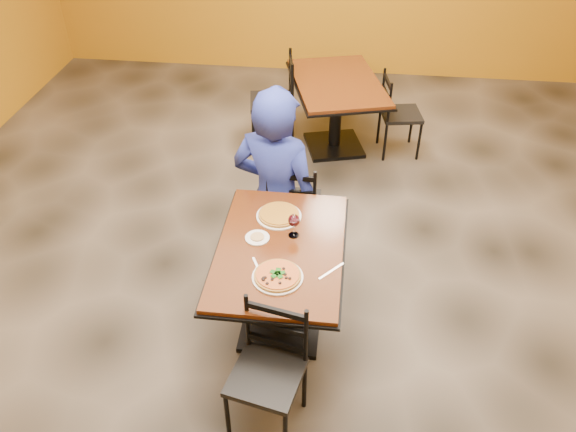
# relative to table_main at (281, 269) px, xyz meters

# --- Properties ---
(floor) EXTENTS (7.00, 8.00, 0.01)m
(floor) POSITION_rel_table_main_xyz_m (0.00, 0.50, -0.56)
(floor) COLOR black
(floor) RESTS_ON ground
(table_main) EXTENTS (0.83, 1.23, 0.75)m
(table_main) POSITION_rel_table_main_xyz_m (0.00, 0.00, 0.00)
(table_main) COLOR #57300D
(table_main) RESTS_ON floor
(table_second) EXTENTS (1.15, 1.42, 0.75)m
(table_second) POSITION_rel_table_main_xyz_m (0.23, 2.54, 0.00)
(table_second) COLOR #57300D
(table_second) RESTS_ON floor
(chair_main_near) EXTENTS (0.46, 0.46, 0.86)m
(chair_main_near) POSITION_rel_table_main_xyz_m (0.02, -0.77, -0.12)
(chair_main_near) COLOR black
(chair_main_near) RESTS_ON floor
(chair_main_far) EXTENTS (0.40, 0.40, 0.87)m
(chair_main_far) POSITION_rel_table_main_xyz_m (-0.01, 0.90, -0.12)
(chair_main_far) COLOR black
(chair_main_far) RESTS_ON floor
(chair_second_left) EXTENTS (0.51, 0.51, 0.97)m
(chair_second_left) POSITION_rel_table_main_xyz_m (-0.42, 2.54, -0.07)
(chair_second_left) COLOR black
(chair_second_left) RESTS_ON floor
(chair_second_right) EXTENTS (0.44, 0.44, 0.85)m
(chair_second_right) POSITION_rel_table_main_xyz_m (0.89, 2.54, -0.13)
(chair_second_right) COLOR black
(chair_second_right) RESTS_ON floor
(diner) EXTENTS (0.80, 0.63, 1.48)m
(diner) POSITION_rel_table_main_xyz_m (-0.14, 0.81, 0.18)
(diner) COLOR navy
(diner) RESTS_ON floor
(plate_main) EXTENTS (0.31, 0.31, 0.01)m
(plate_main) POSITION_rel_table_main_xyz_m (0.02, -0.28, 0.20)
(plate_main) COLOR white
(plate_main) RESTS_ON table_main
(pizza_main) EXTENTS (0.28, 0.28, 0.02)m
(pizza_main) POSITION_rel_table_main_xyz_m (0.02, -0.28, 0.21)
(pizza_main) COLOR maroon
(pizza_main) RESTS_ON plate_main
(plate_far) EXTENTS (0.31, 0.31, 0.01)m
(plate_far) POSITION_rel_table_main_xyz_m (-0.05, 0.31, 0.20)
(plate_far) COLOR white
(plate_far) RESTS_ON table_main
(pizza_far) EXTENTS (0.28, 0.28, 0.02)m
(pizza_far) POSITION_rel_table_main_xyz_m (-0.05, 0.31, 0.21)
(pizza_far) COLOR gold
(pizza_far) RESTS_ON plate_far
(side_plate) EXTENTS (0.16, 0.16, 0.01)m
(side_plate) POSITION_rel_table_main_xyz_m (-0.16, 0.07, 0.20)
(side_plate) COLOR white
(side_plate) RESTS_ON table_main
(dip) EXTENTS (0.09, 0.09, 0.01)m
(dip) POSITION_rel_table_main_xyz_m (-0.16, 0.07, 0.21)
(dip) COLOR tan
(dip) RESTS_ON side_plate
(wine_glass) EXTENTS (0.08, 0.08, 0.18)m
(wine_glass) POSITION_rel_table_main_xyz_m (0.07, 0.13, 0.28)
(wine_glass) COLOR white
(wine_glass) RESTS_ON table_main
(fork) EXTENTS (0.10, 0.18, 0.00)m
(fork) POSITION_rel_table_main_xyz_m (-0.11, -0.21, 0.20)
(fork) COLOR silver
(fork) RESTS_ON table_main
(knife) EXTENTS (0.15, 0.17, 0.00)m
(knife) POSITION_rel_table_main_xyz_m (0.34, -0.19, 0.20)
(knife) COLOR silver
(knife) RESTS_ON table_main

